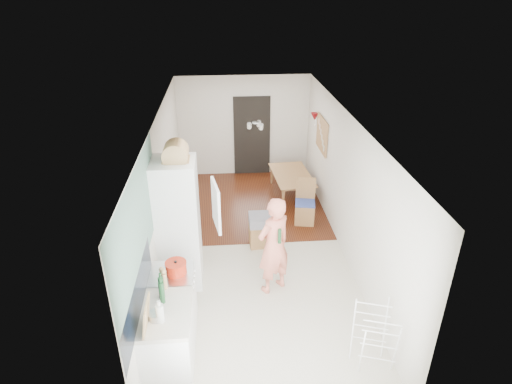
{
  "coord_description": "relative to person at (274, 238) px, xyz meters",
  "views": [
    {
      "loc": [
        -0.53,
        -6.59,
        4.52
      ],
      "look_at": [
        0.03,
        0.2,
        1.1
      ],
      "focal_mm": 30.0,
      "sensor_mm": 36.0,
      "label": 1
    }
  ],
  "objects": [
    {
      "name": "grey_drape",
      "position": [
        -0.09,
        1.26,
        -0.42
      ],
      "size": [
        0.41,
        0.41,
        0.18
      ],
      "primitive_type": "cube",
      "rotation": [
        0.0,
        0.0,
        0.0
      ],
      "color": "gray",
      "rests_on": "stool"
    },
    {
      "name": "tile_splashback",
      "position": [
        -1.78,
        -1.44,
        0.18
      ],
      "size": [
        0.02,
        1.9,
        0.5
      ],
      "primitive_type": "cube",
      "color": "black",
      "rests_on": "room_shell"
    },
    {
      "name": "base_cabinet",
      "position": [
        -1.5,
        -1.44,
        -0.54
      ],
      "size": [
        0.6,
        0.9,
        0.86
      ],
      "primitive_type": "cube",
      "color": "white",
      "rests_on": "room_shell"
    },
    {
      "name": "room_shell",
      "position": [
        -0.2,
        1.11,
        0.28
      ],
      "size": [
        3.2,
        7.0,
        2.5
      ],
      "primitive_type": null,
      "color": "beige",
      "rests_on": "ground"
    },
    {
      "name": "drying_rack",
      "position": [
        1.09,
        -1.62,
        -0.53
      ],
      "size": [
        0.55,
        0.53,
        0.88
      ],
      "primitive_type": null,
      "rotation": [
        0.0,
        0.0,
        -0.31
      ],
      "color": "white",
      "rests_on": "floor"
    },
    {
      "name": "dining_table",
      "position": [
        0.84,
        3.29,
        -0.75
      ],
      "size": [
        0.79,
        1.3,
        0.44
      ],
      "primitive_type": "imported",
      "rotation": [
        0.0,
        0.0,
        1.64
      ],
      "color": "#936843",
      "rests_on": "floor"
    },
    {
      "name": "stool",
      "position": [
        -0.12,
        1.28,
        -0.74
      ],
      "size": [
        0.37,
        0.37,
        0.46
      ],
      "primitive_type": null,
      "rotation": [
        0.0,
        0.0,
        0.05
      ],
      "color": "#936843",
      "rests_on": "floor"
    },
    {
      "name": "red_casserole",
      "position": [
        -1.42,
        -0.69,
        0.04
      ],
      "size": [
        0.34,
        0.34,
        0.17
      ],
      "primitive_type": "cylinder",
      "rotation": [
        0.0,
        0.0,
        0.16
      ],
      "color": "red",
      "rests_on": "cooker_top"
    },
    {
      "name": "person",
      "position": [
        0.0,
        0.0,
        0.0
      ],
      "size": [
        0.85,
        0.78,
        1.94
      ],
      "primitive_type": "imported",
      "rotation": [
        0.0,
        0.0,
        3.72
      ],
      "color": "#E67A63",
      "rests_on": "floor"
    },
    {
      "name": "held_bottle",
      "position": [
        0.07,
        -0.12,
        0.1
      ],
      "size": [
        0.05,
        0.05,
        0.24
      ],
      "primitive_type": "cylinder",
      "color": "#194221",
      "rests_on": "person"
    },
    {
      "name": "sage_wall_panel",
      "position": [
        -1.79,
        -0.89,
        0.88
      ],
      "size": [
        0.02,
        3.0,
        1.3
      ],
      "primitive_type": "cube",
      "color": "gray",
      "rests_on": "room_shell"
    },
    {
      "name": "pepper_mill_front",
      "position": [
        -1.54,
        -1.0,
        0.07
      ],
      "size": [
        0.08,
        0.08,
        0.23
      ],
      "primitive_type": "cylinder",
      "rotation": [
        0.0,
        0.0,
        -0.24
      ],
      "color": "tan",
      "rests_on": "worktop"
    },
    {
      "name": "dining_chair",
      "position": [
        0.89,
        2.03,
        -0.5
      ],
      "size": [
        0.46,
        0.46,
        0.93
      ],
      "primitive_type": null,
      "rotation": [
        0.0,
        0.0,
        -0.19
      ],
      "color": "#936843",
      "rests_on": "floor"
    },
    {
      "name": "range_cooker",
      "position": [
        -1.5,
        -0.69,
        -0.53
      ],
      "size": [
        0.6,
        0.6,
        0.88
      ],
      "primitive_type": "cube",
      "color": "white",
      "rests_on": "room_shell"
    },
    {
      "name": "worktop",
      "position": [
        -1.5,
        -1.44,
        -0.08
      ],
      "size": [
        0.62,
        0.92,
        0.06
      ],
      "primitive_type": "cube",
      "color": "beige",
      "rests_on": "room_shell"
    },
    {
      "name": "bottle_c",
      "position": [
        -1.52,
        -1.6,
        0.07
      ],
      "size": [
        0.1,
        0.1,
        0.24
      ],
      "primitive_type": "cylinder",
      "rotation": [
        0.0,
        0.0,
        0.0
      ],
      "color": "silver",
      "rests_on": "worktop"
    },
    {
      "name": "steel_pan",
      "position": [
        -1.58,
        -1.56,
        -0.0
      ],
      "size": [
        0.2,
        0.2,
        0.09
      ],
      "primitive_type": "cylinder",
      "rotation": [
        0.0,
        0.0,
        0.1
      ],
      "color": "silver",
      "rests_on": "worktop"
    },
    {
      "name": "doorway_recess",
      "position": [
        0.0,
        4.59,
        0.03
      ],
      "size": [
        0.9,
        0.04,
        2.0
      ],
      "primitive_type": "cube",
      "color": "black",
      "rests_on": "room_shell"
    },
    {
      "name": "wall_sconce",
      "position": [
        1.34,
        3.66,
        0.78
      ],
      "size": [
        0.18,
        0.18,
        0.16
      ],
      "primitive_type": "cone",
      "color": "maroon",
      "rests_on": "room_shell"
    },
    {
      "name": "cooker_top",
      "position": [
        -1.5,
        -0.69,
        -0.07
      ],
      "size": [
        0.6,
        0.6,
        0.04
      ],
      "primitive_type": "cube",
      "color": "silver",
      "rests_on": "room_shell"
    },
    {
      "name": "fridge_interior",
      "position": [
        -1.16,
        0.33,
        0.58
      ],
      "size": [
        0.02,
        0.52,
        0.66
      ],
      "primitive_type": "cube",
      "color": "white",
      "rests_on": "room_shell"
    },
    {
      "name": "chopping_boards",
      "position": [
        -1.66,
        -1.73,
        0.15
      ],
      "size": [
        0.1,
        0.3,
        0.4
      ],
      "primitive_type": null,
      "rotation": [
        0.0,
        0.0,
        -0.22
      ],
      "color": "tan",
      "rests_on": "worktop"
    },
    {
      "name": "pinboard_frame",
      "position": [
        1.37,
        3.01,
        0.58
      ],
      "size": [
        0.0,
        0.94,
        0.74
      ],
      "primitive_type": "cube",
      "color": "#936843",
      "rests_on": "room_shell"
    },
    {
      "name": "bottle_a",
      "position": [
        -1.55,
        -1.17,
        0.1
      ],
      "size": [
        0.08,
        0.08,
        0.29
      ],
      "primitive_type": "cylinder",
      "rotation": [
        0.0,
        0.0,
        0.21
      ],
      "color": "#194221",
      "rests_on": "worktop"
    },
    {
      "name": "pepper_mill_back",
      "position": [
        -1.57,
        -0.94,
        0.06
      ],
      "size": [
        0.07,
        0.07,
        0.23
      ],
      "primitive_type": "cylinder",
      "rotation": [
        0.0,
        0.0,
        0.19
      ],
      "color": "tan",
      "rests_on": "worktop"
    },
    {
      "name": "bottle_b",
      "position": [
        -1.54,
        -1.27,
        0.1
      ],
      "size": [
        0.08,
        0.08,
        0.3
      ],
      "primitive_type": "cylinder",
      "rotation": [
        0.0,
        0.0,
        -0.15
      ],
      "color": "#194221",
      "rests_on": "worktop"
    },
    {
      "name": "fridge_housing",
      "position": [
        -1.47,
        0.33,
        0.11
      ],
      "size": [
        0.66,
        0.66,
        2.15
      ],
      "primitive_type": "cube",
      "color": "white",
      "rests_on": "room_shell"
    },
    {
      "name": "fridge_door",
      "position": [
        -0.86,
        0.03,
        0.58
      ],
      "size": [
        0.14,
        0.56,
        0.7
      ],
      "primitive_type": "cube",
      "rotation": [
        0.0,
        0.0,
        -1.4
      ],
      "color": "white",
      "rests_on": "room_shell"
    },
    {
      "name": "wood_floor_overlay",
      "position": [
        -0.2,
        2.96,
        -0.96
      ],
      "size": [
        3.2,
        3.3,
        0.01
      ],
      "primitive_type": "cube",
      "color": "#50250E",
      "rests_on": "room_shell"
    },
    {
      "name": "pinboard",
      "position": [
        1.38,
        3.01,
        0.58
      ],
      "size": [
        0.03,
        0.9,
        0.7
      ],
      "primitive_type": "cube",
      "color": "tan",
      "rests_on": "room_shell"
    },
    {
      "name": "floor",
      "position": [
        -0.2,
        1.11,
        -0.97
      ],
      "size": [
        3.2,
        7.0,
        0.01
      ],
      "primitive_type": "cube",
      "color": "beige",
      "rests_on": "ground"
    },
    {
      "name": "bread_bin",
      "position": [
        -1.41,
        0.36,
        1.28
      ],
      "size": [
        0.45,
        0.43,
        0.2
      ],
      "primitive_type": null,
      "rotation": [
        0.0,
        0.0,
        -0.19
      ],
      "color": "tan",
      "rests_on": "fridge_housing"
    }
  ]
}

